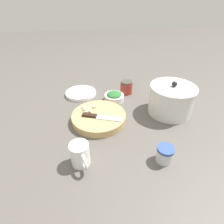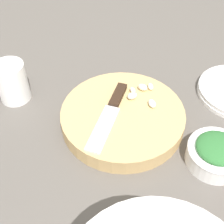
# 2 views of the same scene
# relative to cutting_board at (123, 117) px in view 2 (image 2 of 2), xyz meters

# --- Properties ---
(ground_plane) EXTENTS (5.00, 5.00, 0.00)m
(ground_plane) POSITION_rel_cutting_board_xyz_m (0.04, 0.06, -0.02)
(ground_plane) COLOR #56514C
(cutting_board) EXTENTS (0.28, 0.28, 0.04)m
(cutting_board) POSITION_rel_cutting_board_xyz_m (0.00, 0.00, 0.00)
(cutting_board) COLOR tan
(cutting_board) RESTS_ON ground_plane
(chef_knife) EXTENTS (0.10, 0.20, 0.01)m
(chef_knife) POSITION_rel_cutting_board_xyz_m (0.03, 0.00, 0.02)
(chef_knife) COLOR black
(chef_knife) RESTS_ON cutting_board
(garlic_cloves) EXTENTS (0.07, 0.09, 0.02)m
(garlic_cloves) POSITION_rel_cutting_board_xyz_m (-0.05, -0.05, 0.03)
(garlic_cloves) COLOR #F1E2C6
(garlic_cloves) RESTS_ON cutting_board
(herb_bowl) EXTENTS (0.12, 0.12, 0.06)m
(herb_bowl) POSITION_rel_cutting_board_xyz_m (-0.18, 0.11, 0.01)
(herb_bowl) COLOR white
(herb_bowl) RESTS_ON ground_plane
(coffee_mug) EXTENTS (0.11, 0.07, 0.10)m
(coffee_mug) POSITION_rel_cutting_board_xyz_m (0.27, -0.09, 0.03)
(coffee_mug) COLOR white
(coffee_mug) RESTS_ON ground_plane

